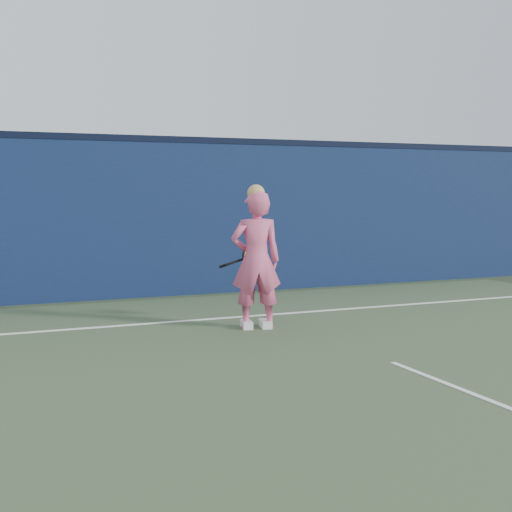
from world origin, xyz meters
name	(u,v)px	position (x,y,z in m)	size (l,w,h in m)	color
ground	(458,389)	(0.00, 0.00, 0.00)	(80.00, 80.00, 0.00)	#324228
backstop_wall	(210,219)	(0.00, 6.50, 1.25)	(24.00, 0.40, 2.50)	#0E1D3E
wall_cap	(210,141)	(0.00, 6.50, 2.55)	(24.00, 0.42, 0.10)	black
player	(256,260)	(-0.54, 3.22, 0.87)	(0.70, 0.54, 1.80)	#E15783
racket	(250,257)	(-0.44, 3.67, 0.85)	(0.61, 0.13, 0.33)	black
court_lines	(483,398)	(0.00, -0.33, 0.01)	(11.00, 12.04, 0.01)	white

